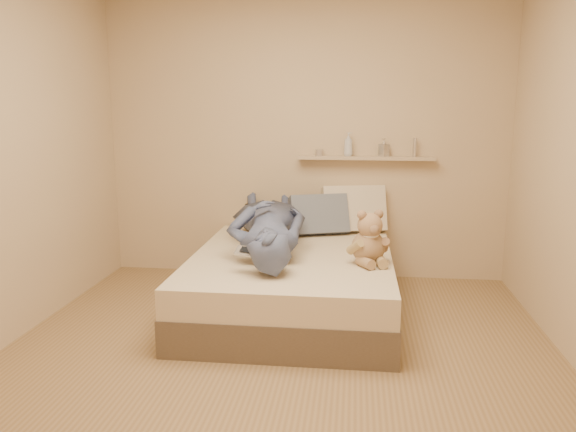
# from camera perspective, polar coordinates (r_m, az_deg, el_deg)

# --- Properties ---
(room) EXTENTS (3.80, 3.80, 3.80)m
(room) POSITION_cam_1_polar(r_m,az_deg,el_deg) (3.20, -1.39, 6.52)
(room) COLOR olive
(room) RESTS_ON ground
(bed) EXTENTS (1.50, 1.90, 0.45)m
(bed) POSITION_cam_1_polar(r_m,az_deg,el_deg) (4.33, 0.44, -6.77)
(bed) COLOR brown
(bed) RESTS_ON floor
(game_console) EXTENTS (0.19, 0.13, 0.06)m
(game_console) POSITION_cam_1_polar(r_m,az_deg,el_deg) (3.75, -4.17, -3.62)
(game_console) COLOR #B5B8BC
(game_console) RESTS_ON bed
(teddy_bear) EXTENTS (0.31, 0.32, 0.40)m
(teddy_bear) POSITION_cam_1_polar(r_m,az_deg,el_deg) (4.01, 8.26, -2.59)
(teddy_bear) COLOR #997553
(teddy_bear) RESTS_ON bed
(dark_plush) EXTENTS (0.16, 0.16, 0.25)m
(dark_plush) POSITION_cam_1_polar(r_m,az_deg,el_deg) (5.01, -3.78, -0.34)
(dark_plush) COLOR black
(dark_plush) RESTS_ON bed
(pillow_cream) EXTENTS (0.60, 0.40, 0.43)m
(pillow_cream) POSITION_cam_1_polar(r_m,az_deg,el_deg) (5.00, 6.69, 0.67)
(pillow_cream) COLOR beige
(pillow_cream) RESTS_ON bed
(pillow_grey) EXTENTS (0.56, 0.41, 0.37)m
(pillow_grey) POSITION_cam_1_polar(r_m,az_deg,el_deg) (4.88, 3.15, 0.10)
(pillow_grey) COLOR slate
(pillow_grey) RESTS_ON bed
(person) EXTENTS (0.87, 1.74, 0.40)m
(person) POSITION_cam_1_polar(r_m,az_deg,el_deg) (4.37, -2.08, -0.81)
(person) COLOR #4A5074
(person) RESTS_ON bed
(wall_shelf) EXTENTS (1.20, 0.12, 0.03)m
(wall_shelf) POSITION_cam_1_polar(r_m,az_deg,el_deg) (5.02, 7.91, 5.86)
(wall_shelf) COLOR tan
(wall_shelf) RESTS_ON wall_back
(shelf_bottles) EXTENTS (0.88, 0.11, 0.21)m
(shelf_bottles) POSITION_cam_1_polar(r_m,az_deg,el_deg) (5.01, 7.47, 7.04)
(shelf_bottles) COLOR gray
(shelf_bottles) RESTS_ON wall_shelf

